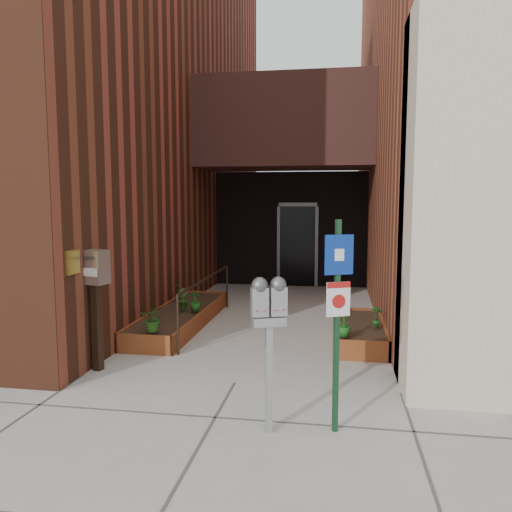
% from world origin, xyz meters
% --- Properties ---
extents(ground, '(80.00, 80.00, 0.00)m').
position_xyz_m(ground, '(0.00, 0.00, 0.00)').
color(ground, '#9E9991').
rests_on(ground, ground).
extents(architecture, '(20.00, 14.60, 10.00)m').
position_xyz_m(architecture, '(-0.18, 6.89, 4.98)').
color(architecture, brown).
rests_on(architecture, ground).
extents(planter_left, '(0.90, 3.60, 0.30)m').
position_xyz_m(planter_left, '(-1.55, 2.70, 0.13)').
color(planter_left, brown).
rests_on(planter_left, ground).
extents(planter_right, '(0.80, 2.20, 0.30)m').
position_xyz_m(planter_right, '(1.60, 2.20, 0.13)').
color(planter_right, brown).
rests_on(planter_right, ground).
extents(handrail, '(0.04, 3.34, 0.90)m').
position_xyz_m(handrail, '(-1.05, 2.65, 0.75)').
color(handrail, black).
rests_on(handrail, ground).
extents(parking_meter, '(0.36, 0.23, 1.53)m').
position_xyz_m(parking_meter, '(0.59, -1.22, 1.19)').
color(parking_meter, '#9B9B9D').
rests_on(parking_meter, ground).
extents(sign_post, '(0.27, 0.13, 2.08)m').
position_xyz_m(sign_post, '(1.24, -1.11, 1.28)').
color(sign_post, '#153B20').
rests_on(sign_post, ground).
extents(payment_dropbox, '(0.37, 0.31, 1.61)m').
position_xyz_m(payment_dropbox, '(-1.90, 0.19, 1.16)').
color(payment_dropbox, black).
rests_on(payment_dropbox, ground).
extents(shrub_left_a, '(0.41, 0.41, 0.40)m').
position_xyz_m(shrub_left_a, '(-1.46, 1.10, 0.50)').
color(shrub_left_a, '#255317').
rests_on(shrub_left_a, planter_left).
extents(shrub_left_b, '(0.29, 0.29, 0.38)m').
position_xyz_m(shrub_left_b, '(-1.51, 2.68, 0.49)').
color(shrub_left_b, '#275618').
rests_on(shrub_left_b, planter_left).
extents(shrub_left_c, '(0.27, 0.27, 0.35)m').
position_xyz_m(shrub_left_c, '(-1.25, 2.59, 0.47)').
color(shrub_left_c, '#1E621C').
rests_on(shrub_left_c, planter_left).
extents(shrub_left_d, '(0.22, 0.22, 0.39)m').
position_xyz_m(shrub_left_d, '(-1.85, 3.49, 0.49)').
color(shrub_left_d, '#205418').
rests_on(shrub_left_d, planter_left).
extents(shrub_right_a, '(0.22, 0.22, 0.36)m').
position_xyz_m(shrub_right_a, '(1.35, 1.30, 0.48)').
color(shrub_right_a, '#1D5E1A').
rests_on(shrub_right_a, planter_right).
extents(shrub_right_b, '(0.24, 0.24, 0.34)m').
position_xyz_m(shrub_right_b, '(1.85, 1.90, 0.47)').
color(shrub_right_b, '#1B5E1D').
rests_on(shrub_right_b, planter_right).
extents(shrub_right_c, '(0.37, 0.37, 0.31)m').
position_xyz_m(shrub_right_c, '(1.35, 3.10, 0.45)').
color(shrub_right_c, '#1D5F1B').
rests_on(shrub_right_c, planter_right).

